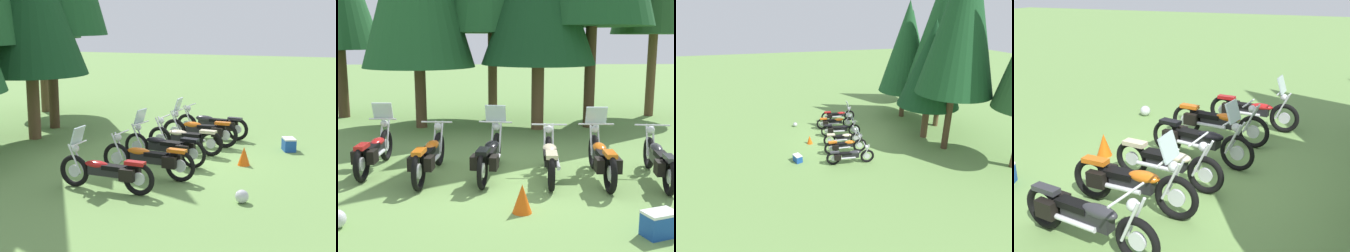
{
  "view_description": "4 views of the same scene",
  "coord_description": "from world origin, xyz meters",
  "views": [
    {
      "loc": [
        -12.85,
        -4.24,
        3.67
      ],
      "look_at": [
        0.15,
        0.22,
        0.86
      ],
      "focal_mm": 56.39,
      "sensor_mm": 36.0,
      "label": 1
    },
    {
      "loc": [
        -0.44,
        -8.57,
        2.77
      ],
      "look_at": [
        -0.16,
        0.67,
        0.93
      ],
      "focal_mm": 47.11,
      "sensor_mm": 36.0,
      "label": 2
    },
    {
      "loc": [
        14.29,
        -3.87,
        6.9
      ],
      "look_at": [
        -0.14,
        0.21,
        0.78
      ],
      "focal_mm": 29.72,
      "sensor_mm": 36.0,
      "label": 3
    },
    {
      "loc": [
        6.91,
        2.86,
        3.51
      ],
      "look_at": [
        -0.77,
        -0.42,
        0.6
      ],
      "focal_mm": 44.8,
      "sensor_mm": 36.0,
      "label": 4
    }
  ],
  "objects": [
    {
      "name": "traffic_cone",
      "position": [
        0.02,
        -1.87,
        0.24
      ],
      "size": [
        0.32,
        0.32,
        0.48
      ],
      "primitive_type": "cone",
      "color": "#EA590F",
      "rests_on": "ground_plane"
    },
    {
      "name": "motorcycle_1",
      "position": [
        -1.73,
        0.03,
        0.46
      ],
      "size": [
        0.72,
        2.4,
        1.02
      ],
      "rotation": [
        0.0,
        0.0,
        1.46
      ],
      "color": "black",
      "rests_on": "ground_plane"
    },
    {
      "name": "motorcycle_4",
      "position": [
        1.7,
        -0.25,
        0.47
      ],
      "size": [
        0.74,
        2.3,
        1.38
      ],
      "rotation": [
        0.0,
        0.0,
        1.54
      ],
      "color": "black",
      "rests_on": "ground_plane"
    },
    {
      "name": "motorcycle_2",
      "position": [
        -0.5,
        0.07,
        0.47
      ],
      "size": [
        0.86,
        2.34,
        1.37
      ],
      "rotation": [
        0.0,
        0.0,
        1.4
      ],
      "color": "black",
      "rests_on": "ground_plane"
    },
    {
      "name": "ground_plane",
      "position": [
        0.0,
        0.0,
        0.0
      ],
      "size": [
        80.0,
        80.0,
        0.0
      ],
      "primitive_type": "plane",
      "color": "#6B934C"
    },
    {
      "name": "motorcycle_5",
      "position": [
        2.81,
        -0.35,
        0.44
      ],
      "size": [
        0.76,
        2.38,
        1.0
      ],
      "rotation": [
        0.0,
        0.0,
        1.45
      ],
      "color": "black",
      "rests_on": "ground_plane"
    },
    {
      "name": "dropped_helmet",
      "position": [
        -2.77,
        -2.36,
        0.14
      ],
      "size": [
        0.28,
        0.28,
        0.28
      ],
      "primitive_type": "sphere",
      "color": "silver",
      "rests_on": "ground_plane"
    },
    {
      "name": "motorcycle_3",
      "position": [
        0.7,
        -0.07,
        0.43
      ],
      "size": [
        0.74,
        2.21,
        1.0
      ],
      "rotation": [
        0.0,
        0.0,
        1.49
      ],
      "color": "black",
      "rests_on": "ground_plane"
    },
    {
      "name": "motorcycle_0",
      "position": [
        -2.96,
        0.54,
        0.45
      ],
      "size": [
        0.63,
        2.3,
        1.37
      ],
      "rotation": [
        0.0,
        0.0,
        1.5
      ],
      "color": "black",
      "rests_on": "ground_plane"
    }
  ]
}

